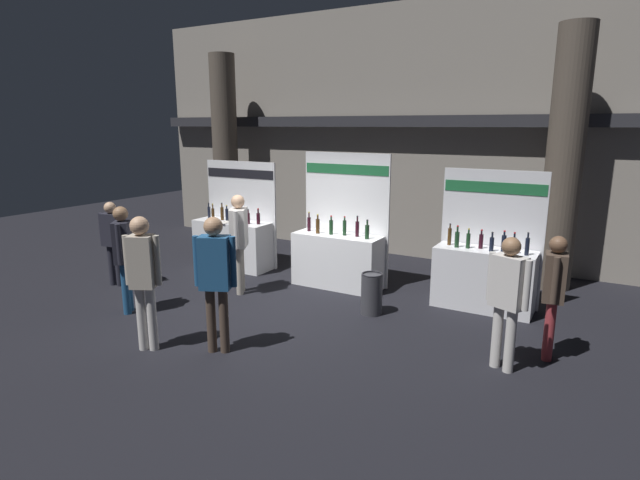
{
  "coord_description": "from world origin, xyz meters",
  "views": [
    {
      "loc": [
        4.61,
        -6.48,
        2.96
      ],
      "look_at": [
        0.57,
        0.54,
        1.11
      ],
      "focal_mm": 28.4,
      "sensor_mm": 36.0,
      "label": 1
    }
  ],
  "objects": [
    {
      "name": "ground_plane",
      "position": [
        0.0,
        0.0,
        0.0
      ],
      "size": [
        25.12,
        25.12,
        0.0
      ],
      "primitive_type": "plane",
      "color": "black"
    },
    {
      "name": "hall_colonnade",
      "position": [
        0.0,
        4.28,
        2.69
      ],
      "size": [
        12.56,
        1.41,
        5.51
      ],
      "color": "gray",
      "rests_on": "ground_plane"
    },
    {
      "name": "exhibitor_booth_0",
      "position": [
        -2.16,
        1.63,
        0.59
      ],
      "size": [
        1.77,
        0.68,
        2.21
      ],
      "color": "white",
      "rests_on": "ground_plane"
    },
    {
      "name": "exhibitor_booth_1",
      "position": [
        0.38,
        1.57,
        0.61
      ],
      "size": [
        1.73,
        0.66,
        2.46
      ],
      "color": "white",
      "rests_on": "ground_plane"
    },
    {
      "name": "exhibitor_booth_2",
      "position": [
        2.99,
        1.72,
        0.59
      ],
      "size": [
        1.65,
        0.66,
        2.25
      ],
      "color": "white",
      "rests_on": "ground_plane"
    },
    {
      "name": "trash_bin",
      "position": [
        1.51,
        0.56,
        0.34
      ],
      "size": [
        0.34,
        0.34,
        0.67
      ],
      "color": "#38383D",
      "rests_on": "ground_plane"
    },
    {
      "name": "visitor_0",
      "position": [
        4.14,
        0.25,
        0.95
      ],
      "size": [
        0.29,
        0.48,
        1.62
      ],
      "rotation": [
        0.0,
        0.0,
        1.67
      ],
      "color": "maroon",
      "rests_on": "ground_plane"
    },
    {
      "name": "visitor_1",
      "position": [
        -3.27,
        -0.49,
        0.93
      ],
      "size": [
        0.55,
        0.27,
        1.59
      ],
      "rotation": [
        0.0,
        0.0,
        0.17
      ],
      "color": "#23232D",
      "rests_on": "ground_plane"
    },
    {
      "name": "visitor_2",
      "position": [
        -1.92,
        -1.34,
        1.03
      ],
      "size": [
        0.41,
        0.45,
        1.73
      ],
      "rotation": [
        0.0,
        0.0,
        2.21
      ],
      "color": "navy",
      "rests_on": "ground_plane"
    },
    {
      "name": "visitor_3",
      "position": [
        0.32,
        -1.73,
        1.11
      ],
      "size": [
        0.51,
        0.39,
        1.83
      ],
      "rotation": [
        0.0,
        0.0,
        0.44
      ],
      "color": "#47382D",
      "rests_on": "ground_plane"
    },
    {
      "name": "visitor_4",
      "position": [
        -0.96,
        0.34,
        1.09
      ],
      "size": [
        0.46,
        0.56,
        1.78
      ],
      "rotation": [
        0.0,
        0.0,
        5.23
      ],
      "color": "#ADA393",
      "rests_on": "ground_plane"
    },
    {
      "name": "visitor_5",
      "position": [
        3.69,
        -0.37,
        0.99
      ],
      "size": [
        0.52,
        0.35,
        1.67
      ],
      "rotation": [
        0.0,
        0.0,
        2.75
      ],
      "color": "silver",
      "rests_on": "ground_plane"
    },
    {
      "name": "visitor_6",
      "position": [
        -0.54,
        -2.15,
        1.09
      ],
      "size": [
        0.44,
        0.37,
        1.82
      ],
      "rotation": [
        0.0,
        0.0,
        3.61
      ],
      "color": "silver",
      "rests_on": "ground_plane"
    }
  ]
}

